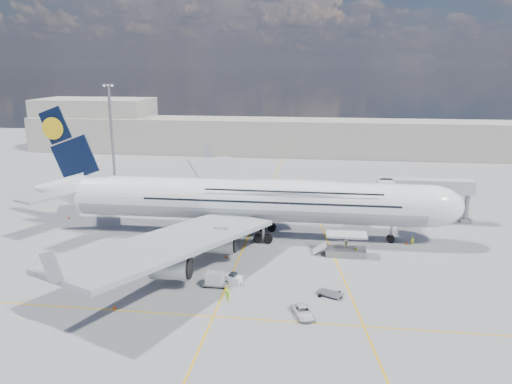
# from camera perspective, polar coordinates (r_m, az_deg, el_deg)

# --- Properties ---
(ground) EXTENTS (300.00, 300.00, 0.00)m
(ground) POSITION_cam_1_polar(r_m,az_deg,el_deg) (81.24, -1.88, -7.37)
(ground) COLOR gray
(ground) RESTS_ON ground
(taxi_line_main) EXTENTS (0.25, 220.00, 0.01)m
(taxi_line_main) POSITION_cam_1_polar(r_m,az_deg,el_deg) (81.23, -1.88, -7.36)
(taxi_line_main) COLOR #EEAD0C
(taxi_line_main) RESTS_ON ground
(taxi_line_cross) EXTENTS (120.00, 0.25, 0.01)m
(taxi_line_cross) POSITION_cam_1_polar(r_m,az_deg,el_deg) (63.43, -4.91, -14.00)
(taxi_line_cross) COLOR #EEAD0C
(taxi_line_cross) RESTS_ON ground
(taxi_line_diag) EXTENTS (14.16, 99.06, 0.01)m
(taxi_line_diag) POSITION_cam_1_polar(r_m,az_deg,el_deg) (89.62, 8.09, -5.38)
(taxi_line_diag) COLOR #EEAD0C
(taxi_line_diag) RESTS_ON ground
(airliner) EXTENTS (77.26, 79.15, 23.71)m
(airliner) POSITION_cam_1_polar(r_m,az_deg,el_deg) (88.40, -0.69, -0.85)
(airliner) COLOR white
(airliner) RESTS_ON ground
(jet_bridge) EXTENTS (18.80, 12.10, 8.50)m
(jet_bridge) POSITION_cam_1_polar(r_m,az_deg,el_deg) (99.65, 17.32, 0.23)
(jet_bridge) COLOR #B7B7BC
(jet_bridge) RESTS_ON ground
(cargo_loader) EXTENTS (8.53, 3.20, 3.67)m
(cargo_loader) POSITION_cam_1_polar(r_m,az_deg,el_deg) (82.62, 10.11, -6.28)
(cargo_loader) COLOR silver
(cargo_loader) RESTS_ON ground
(light_mast) EXTENTS (3.00, 0.70, 25.50)m
(light_mast) POSITION_cam_1_polar(r_m,az_deg,el_deg) (131.54, -16.16, 6.45)
(light_mast) COLOR gray
(light_mast) RESTS_ON ground
(terminal) EXTENTS (180.00, 16.00, 12.00)m
(terminal) POSITION_cam_1_polar(r_m,az_deg,el_deg) (171.57, 3.31, 6.29)
(terminal) COLOR #B2AD9E
(terminal) RESTS_ON ground
(hangar) EXTENTS (40.00, 22.00, 18.00)m
(hangar) POSITION_cam_1_polar(r_m,az_deg,el_deg) (194.09, -17.82, 7.47)
(hangar) COLOR #B2AD9E
(hangar) RESTS_ON ground
(tree_line) EXTENTS (160.00, 6.00, 8.00)m
(tree_line) POSITION_cam_1_polar(r_m,az_deg,el_deg) (217.73, 14.86, 7.03)
(tree_line) COLOR #193814
(tree_line) RESTS_ON ground
(dolly_row_a) EXTENTS (3.21, 2.16, 0.43)m
(dolly_row_a) POSITION_cam_1_polar(r_m,az_deg,el_deg) (75.49, -18.77, -9.65)
(dolly_row_a) COLOR gray
(dolly_row_a) RESTS_ON ground
(dolly_row_b) EXTENTS (3.08, 2.02, 1.80)m
(dolly_row_b) POSITION_cam_1_polar(r_m,az_deg,el_deg) (75.54, -11.09, -8.58)
(dolly_row_b) COLOR gray
(dolly_row_b) RESTS_ON ground
(dolly_row_c) EXTENTS (2.66, 1.43, 0.39)m
(dolly_row_c) POSITION_cam_1_polar(r_m,az_deg,el_deg) (77.67, -13.89, -8.62)
(dolly_row_c) COLOR gray
(dolly_row_c) RESTS_ON ground
(dolly_back) EXTENTS (3.57, 2.39, 0.48)m
(dolly_back) POSITION_cam_1_polar(r_m,az_deg,el_deg) (84.71, -15.54, -6.71)
(dolly_back) COLOR gray
(dolly_back) RESTS_ON ground
(dolly_nose_far) EXTENTS (3.77, 3.08, 0.49)m
(dolly_nose_far) POSITION_cam_1_polar(r_m,az_deg,el_deg) (68.80, 8.42, -11.38)
(dolly_nose_far) COLOR gray
(dolly_nose_far) RESTS_ON ground
(dolly_nose_near) EXTENTS (3.38, 1.93, 2.08)m
(dolly_nose_near) POSITION_cam_1_polar(r_m,az_deg,el_deg) (70.64, -4.73, -9.88)
(dolly_nose_near) COLOR gray
(dolly_nose_near) RESTS_ON ground
(baggage_tug) EXTENTS (2.76, 1.96, 1.57)m
(baggage_tug) POSITION_cam_1_polar(r_m,az_deg,el_deg) (71.54, -2.63, -9.90)
(baggage_tug) COLOR silver
(baggage_tug) RESTS_ON ground
(catering_truck_inner) EXTENTS (7.54, 4.41, 4.22)m
(catering_truck_inner) POSITION_cam_1_polar(r_m,az_deg,el_deg) (100.03, -2.11, -1.94)
(catering_truck_inner) COLOR gray
(catering_truck_inner) RESTS_ON ground
(catering_truck_outer) EXTENTS (7.05, 4.31, 3.92)m
(catering_truck_outer) POSITION_cam_1_polar(r_m,az_deg,el_deg) (116.35, -4.90, 0.27)
(catering_truck_outer) COLOR gray
(catering_truck_outer) RESTS_ON ground
(service_van) EXTENTS (3.40, 4.84, 1.23)m
(service_van) POSITION_cam_1_polar(r_m,az_deg,el_deg) (63.30, 5.40, -13.45)
(service_van) COLOR silver
(service_van) RESTS_ON ground
(crew_nose) EXTENTS (0.60, 0.43, 1.55)m
(crew_nose) POSITION_cam_1_polar(r_m,az_deg,el_deg) (89.77, 17.46, -5.37)
(crew_nose) COLOR #C9E317
(crew_nose) RESTS_ON ground
(crew_loader) EXTENTS (0.89, 0.94, 1.53)m
(crew_loader) POSITION_cam_1_polar(r_m,az_deg,el_deg) (82.40, 11.34, -6.76)
(crew_loader) COLOR #A8FC1A
(crew_loader) RESTS_ON ground
(crew_wing) EXTENTS (0.79, 1.01, 1.60)m
(crew_wing) POSITION_cam_1_polar(r_m,az_deg,el_deg) (86.11, -7.67, -5.64)
(crew_wing) COLOR #C3FF1A
(crew_wing) RESTS_ON ground
(crew_van) EXTENTS (1.13, 1.13, 1.98)m
(crew_van) POSITION_cam_1_polar(r_m,az_deg,el_deg) (84.19, 10.25, -6.08)
(crew_van) COLOR #B7E418
(crew_van) RESTS_ON ground
(crew_tug) EXTENTS (1.38, 1.09, 1.87)m
(crew_tug) POSITION_cam_1_polar(r_m,az_deg,el_deg) (66.27, -3.27, -11.75)
(crew_tug) COLOR #98E918
(crew_tug) RESTS_ON ground
(cone_nose) EXTENTS (0.43, 0.43, 0.54)m
(cone_nose) POSITION_cam_1_polar(r_m,az_deg,el_deg) (90.16, 16.82, -5.58)
(cone_nose) COLOR #EC450C
(cone_nose) RESTS_ON ground
(cone_wing_left_inner) EXTENTS (0.42, 0.42, 0.53)m
(cone_wing_left_inner) POSITION_cam_1_polar(r_m,az_deg,el_deg) (101.18, -4.19, -2.81)
(cone_wing_left_inner) COLOR #EC450C
(cone_wing_left_inner) RESTS_ON ground
(cone_wing_left_outer) EXTENTS (0.45, 0.45, 0.57)m
(cone_wing_left_outer) POSITION_cam_1_polar(r_m,az_deg,el_deg) (113.26, -5.47, -0.95)
(cone_wing_left_outer) COLOR #EC450C
(cone_wing_left_outer) RESTS_ON ground
(cone_wing_right_inner) EXTENTS (0.40, 0.40, 0.51)m
(cone_wing_right_inner) POSITION_cam_1_polar(r_m,az_deg,el_deg) (80.63, -3.46, -7.37)
(cone_wing_right_inner) COLOR #EC450C
(cone_wing_right_inner) RESTS_ON ground
(cone_wing_right_outer) EXTENTS (0.43, 0.43, 0.55)m
(cone_wing_right_outer) POSITION_cam_1_polar(r_m,az_deg,el_deg) (67.33, -15.87, -12.51)
(cone_wing_right_outer) COLOR #EC450C
(cone_wing_right_outer) RESTS_ON ground
(cone_tail) EXTENTS (0.46, 0.46, 0.59)m
(cone_tail) POSITION_cam_1_polar(r_m,az_deg,el_deg) (106.98, -20.60, -2.74)
(cone_tail) COLOR #EC450C
(cone_tail) RESTS_ON ground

